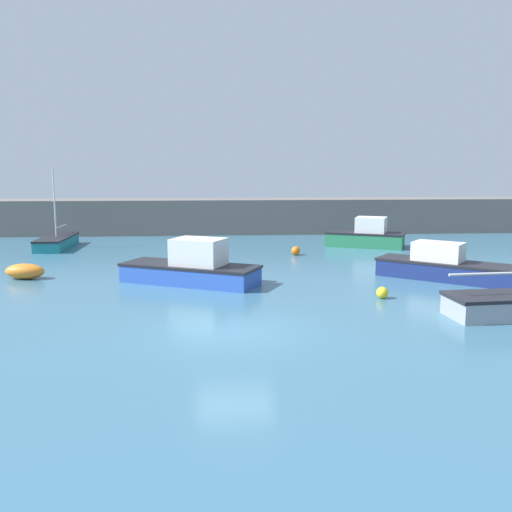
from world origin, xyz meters
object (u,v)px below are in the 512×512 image
motorboat_with_cabin (193,268)px  dinghy_near_pier (25,271)px  cabin_cruiser_white (367,236)px  mooring_buoy_yellow (382,293)px  motorboat_grey_hull (445,267)px  mooring_buoy_orange (296,251)px  sailboat_short_mast (57,242)px  mooring_buoy_red (197,249)px

motorboat_with_cabin → dinghy_near_pier: bearing=14.3°
cabin_cruiser_white → mooring_buoy_yellow: (-3.08, -14.17, -0.48)m
motorboat_grey_hull → mooring_buoy_yellow: motorboat_grey_hull is taller
motorboat_grey_hull → mooring_buoy_yellow: 5.31m
mooring_buoy_yellow → mooring_buoy_orange: bearing=99.9°
sailboat_short_mast → mooring_buoy_orange: (14.77, -3.86, -0.13)m
dinghy_near_pier → cabin_cruiser_white: 20.67m
motorboat_with_cabin → dinghy_near_pier: 7.97m
dinghy_near_pier → sailboat_short_mast: bearing=104.4°
sailboat_short_mast → motorboat_with_cabin: bearing=38.1°
motorboat_with_cabin → mooring_buoy_red: (-0.13, 9.08, -0.49)m
sailboat_short_mast → mooring_buoy_yellow: size_ratio=10.65×
cabin_cruiser_white → mooring_buoy_red: bearing=32.6°
dinghy_near_pier → mooring_buoy_red: 10.76m
dinghy_near_pier → mooring_buoy_red: (7.67, 7.54, -0.14)m
mooring_buoy_orange → mooring_buoy_red: bearing=166.5°
mooring_buoy_red → mooring_buoy_yellow: bearing=-58.2°
sailboat_short_mast → mooring_buoy_yellow: (16.70, -14.97, -0.15)m
cabin_cruiser_white → dinghy_near_pier: bearing=50.3°
dinghy_near_pier → cabin_cruiser_white: bearing=33.6°
sailboat_short_mast → cabin_cruiser_white: size_ratio=0.95×
motorboat_grey_hull → dinghy_near_pier: 19.45m
dinghy_near_pier → mooring_buoy_yellow: size_ratio=4.11×
dinghy_near_pier → mooring_buoy_red: bearing=51.6°
motorboat_grey_hull → mooring_buoy_red: size_ratio=13.96×
sailboat_short_mast → mooring_buoy_orange: 15.27m
motorboat_with_cabin → mooring_buoy_orange: (5.69, 7.69, -0.46)m
mooring_buoy_red → sailboat_short_mast: bearing=164.6°
dinghy_near_pier → mooring_buoy_yellow: 16.21m
mooring_buoy_yellow → sailboat_short_mast: bearing=138.1°
motorboat_with_cabin → mooring_buoy_yellow: (7.62, -3.42, -0.48)m
sailboat_short_mast → mooring_buoy_red: size_ratio=11.36×
motorboat_with_cabin → sailboat_short_mast: bearing=-26.3°
motorboat_with_cabin → mooring_buoy_yellow: size_ratio=13.82×
cabin_cruiser_white → mooring_buoy_yellow: size_ratio=11.21×
motorboat_grey_hull → mooring_buoy_red: (-11.72, 8.99, -0.38)m
dinghy_near_pier → mooring_buoy_orange: dinghy_near_pier is taller
mooring_buoy_orange → motorboat_with_cabin: bearing=-126.5°
sailboat_short_mast → cabin_cruiser_white: bearing=87.6°
motorboat_with_cabin → cabin_cruiser_white: 15.17m
sailboat_short_mast → dinghy_near_pier: (1.28, -10.01, -0.03)m
motorboat_with_cabin → sailboat_short_mast: (-9.08, 11.55, -0.33)m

